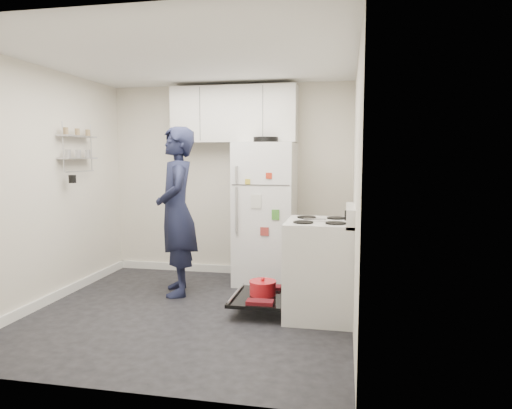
% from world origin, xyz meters
% --- Properties ---
extents(room, '(3.21, 3.21, 2.51)m').
position_xyz_m(room, '(-0.03, 0.03, 1.21)').
color(room, black).
rests_on(room, ground).
extents(electric_range, '(0.66, 0.76, 1.10)m').
position_xyz_m(electric_range, '(1.26, 0.15, 0.47)').
color(electric_range, silver).
rests_on(electric_range, ground).
extents(open_oven_door, '(0.55, 0.70, 0.22)m').
position_xyz_m(open_oven_door, '(0.69, 0.17, 0.18)').
color(open_oven_door, black).
rests_on(open_oven_door, ground).
extents(refrigerator, '(0.72, 0.74, 1.81)m').
position_xyz_m(refrigerator, '(0.54, 1.25, 0.88)').
color(refrigerator, white).
rests_on(refrigerator, ground).
extents(upper_cabinets, '(1.60, 0.33, 0.70)m').
position_xyz_m(upper_cabinets, '(0.10, 1.43, 2.10)').
color(upper_cabinets, silver).
rests_on(upper_cabinets, room).
extents(wall_shelf_rack, '(0.14, 0.60, 0.61)m').
position_xyz_m(wall_shelf_rack, '(-1.52, 0.49, 1.68)').
color(wall_shelf_rack, '#B2B2B7').
rests_on(wall_shelf_rack, room).
extents(person, '(0.69, 0.82, 1.90)m').
position_xyz_m(person, '(-0.37, 0.58, 0.95)').
color(person, '#171B34').
rests_on(person, ground).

